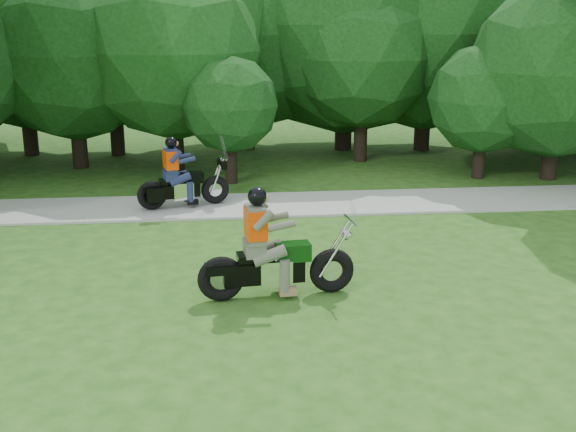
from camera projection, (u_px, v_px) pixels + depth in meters
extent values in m
plane|color=#254E16|center=(396.00, 354.00, 10.01)|extent=(100.00, 100.00, 0.00)
cube|color=#A7A7A1|center=(316.00, 204.00, 17.65)|extent=(60.00, 2.20, 0.06)
cylinder|color=black|center=(343.00, 123.00, 24.38)|extent=(0.57, 0.57, 1.80)
sphere|color=#0F330F|center=(346.00, 23.00, 23.48)|extent=(7.32, 7.32, 7.32)
cylinder|color=black|center=(79.00, 139.00, 21.57)|extent=(0.46, 0.46, 1.72)
sphere|color=#0F330F|center=(72.00, 52.00, 20.86)|extent=(5.20, 5.20, 5.20)
cylinder|color=black|center=(176.00, 140.00, 21.25)|extent=(0.46, 0.46, 1.80)
sphere|color=#134313|center=(172.00, 50.00, 20.54)|extent=(5.20, 5.20, 5.20)
cylinder|color=black|center=(534.00, 120.00, 24.97)|extent=(0.51, 0.51, 1.80)
sphere|color=#0F330F|center=(543.00, 34.00, 24.17)|extent=(6.15, 6.15, 6.15)
cylinder|color=black|center=(422.00, 123.00, 24.32)|extent=(0.53, 0.53, 1.80)
sphere|color=#0F330F|center=(427.00, 31.00, 23.49)|extent=(6.52, 6.52, 6.52)
cylinder|color=black|center=(29.00, 128.00, 23.40)|extent=(0.47, 0.47, 1.80)
sphere|color=#0F330F|center=(21.00, 44.00, 22.67)|extent=(5.39, 5.39, 5.39)
cylinder|color=black|center=(361.00, 133.00, 22.53)|extent=(0.42, 0.42, 1.79)
sphere|color=#0F330F|center=(363.00, 57.00, 21.89)|extent=(4.39, 4.39, 4.39)
cylinder|color=black|center=(117.00, 128.00, 23.45)|extent=(0.45, 0.45, 1.80)
sphere|color=#0F330F|center=(112.00, 48.00, 22.75)|extent=(5.05, 5.05, 5.05)
cylinder|color=black|center=(247.00, 123.00, 24.47)|extent=(0.52, 0.52, 1.80)
sphere|color=#0F330F|center=(246.00, 32.00, 23.65)|extent=(6.42, 6.42, 6.42)
cylinder|color=black|center=(231.00, 160.00, 19.69)|extent=(0.33, 0.33, 1.29)
sphere|color=#0F330F|center=(230.00, 105.00, 19.28)|extent=(2.63, 2.63, 2.63)
cylinder|color=black|center=(479.00, 156.00, 20.31)|extent=(0.35, 0.35, 1.24)
sphere|color=#0F330F|center=(483.00, 99.00, 19.86)|extent=(3.05, 3.05, 3.05)
cylinder|color=black|center=(550.00, 154.00, 20.15)|extent=(0.45, 0.45, 1.45)
sphere|color=#0F330F|center=(559.00, 69.00, 19.51)|extent=(4.93, 4.93, 4.93)
torus|color=black|center=(221.00, 279.00, 11.73)|extent=(0.79, 0.30, 0.77)
torus|color=black|center=(332.00, 270.00, 12.11)|extent=(0.79, 0.30, 0.77)
cube|color=black|center=(264.00, 272.00, 11.86)|extent=(1.37, 0.40, 0.35)
cube|color=silver|center=(275.00, 272.00, 11.90)|extent=(0.56, 0.43, 0.44)
cube|color=black|center=(293.00, 251.00, 11.86)|extent=(0.60, 0.39, 0.29)
cube|color=black|center=(255.00, 257.00, 11.75)|extent=(0.61, 0.41, 0.11)
cylinder|color=silver|center=(335.00, 249.00, 12.01)|extent=(0.60, 0.11, 0.91)
cylinder|color=silver|center=(350.00, 220.00, 11.93)|extent=(0.11, 0.70, 0.04)
cube|color=#555948|center=(255.00, 248.00, 11.71)|extent=(0.37, 0.45, 0.26)
cube|color=#555948|center=(256.00, 224.00, 11.60)|extent=(0.33, 0.49, 0.62)
cube|color=#F04004|center=(256.00, 223.00, 11.60)|extent=(0.37, 0.54, 0.48)
sphere|color=black|center=(257.00, 196.00, 11.48)|extent=(0.31, 0.31, 0.31)
torus|color=black|center=(152.00, 195.00, 16.90)|extent=(0.72, 0.37, 0.69)
torus|color=black|center=(215.00, 190.00, 17.44)|extent=(0.72, 0.37, 0.69)
cube|color=black|center=(176.00, 191.00, 17.09)|extent=(1.13, 0.52, 0.32)
cube|color=silver|center=(183.00, 191.00, 17.15)|extent=(0.55, 0.45, 0.40)
cube|color=black|center=(192.00, 178.00, 17.15)|extent=(0.58, 0.42, 0.26)
cube|color=black|center=(171.00, 181.00, 16.98)|extent=(0.58, 0.44, 0.10)
cylinder|color=silver|center=(216.00, 176.00, 17.35)|extent=(0.39, 0.14, 0.89)
cylinder|color=silver|center=(223.00, 158.00, 17.29)|extent=(0.20, 0.62, 0.04)
cube|color=black|center=(156.00, 195.00, 16.71)|extent=(0.43, 0.22, 0.34)
cube|color=black|center=(152.00, 191.00, 17.10)|extent=(0.43, 0.22, 0.34)
cube|color=#1A2946|center=(170.00, 175.00, 16.94)|extent=(0.39, 0.44, 0.24)
cube|color=#1A2946|center=(171.00, 160.00, 16.85)|extent=(0.36, 0.47, 0.56)
cube|color=#F04004|center=(171.00, 159.00, 16.84)|extent=(0.40, 0.52, 0.44)
sphere|color=black|center=(171.00, 142.00, 16.74)|extent=(0.28, 0.28, 0.28)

